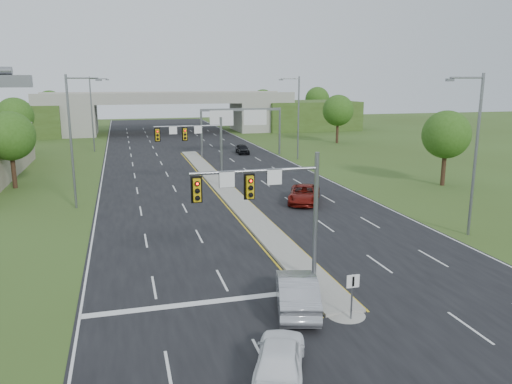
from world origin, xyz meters
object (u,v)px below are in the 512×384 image
Objects in this scene: car_white at (280,357)px; car_far_a at (304,194)px; car_silver at (297,292)px; overpass at (168,115)px; signal_mast_near at (274,199)px; car_far_c at (242,149)px; keep_right_sign at (352,289)px; signal_mast_far at (198,141)px; sign_gantry at (240,119)px.

car_far_a reaches higher than car_white.
car_silver is at bearing -87.45° from car_far_a.
car_silver is at bearing -91.36° from overpass.
car_white is 26.44m from car_far_a.
signal_mast_near is 80.11m from overpass.
car_far_a is (7.94, 16.73, -3.94)m from signal_mast_near.
car_white is 0.84× the size of car_silver.
car_far_c is (9.45, 49.83, -0.17)m from car_silver.
keep_right_sign is (2.26, -4.45, -3.21)m from signal_mast_near.
keep_right_sign is 21.95m from car_far_a.
keep_right_sign reaches higher than car_white.
car_far_a is at bearing 64.61° from signal_mast_near.
car_far_a is at bearing -90.09° from car_far_c.
overpass is at bearing -76.16° from car_silver.
signal_mast_far is at bearing 90.00° from signal_mast_near.
overpass is 14.51× the size of car_far_a.
keep_right_sign reaches higher than car_far_a.
signal_mast_far is 24.51m from car_far_c.
car_far_c is at bearing 66.23° from signal_mast_far.
sign_gantry is at bearing -79.91° from car_white.
car_silver is 20.89m from car_far_a.
overpass is at bearing 100.79° from sign_gantry.
keep_right_sign is at bearing -85.61° from signal_mast_far.
car_far_c is (7.48, 51.57, -0.81)m from keep_right_sign.
keep_right_sign is 84.55m from overpass.
keep_right_sign is (2.26, -29.45, -3.21)m from signal_mast_far.
signal_mast_near is at bearing 116.94° from keep_right_sign.
keep_right_sign is 0.03× the size of overpass.
sign_gantry is 2.10× the size of car_far_a.
signal_mast_far is at bearing -92.35° from overpass.
overpass reaches higher than car_far_c.
car_white is (-2.15, -7.71, -3.96)m from signal_mast_near.
signal_mast_far reaches higher than car_silver.
sign_gantry is 54.04m from car_white.
car_white is at bearing -101.89° from sign_gantry.
car_far_a is (5.68, 21.19, -0.73)m from keep_right_sign.
sign_gantry reaches higher than car_silver.
sign_gantry is at bearing -79.21° from overpass.
signal_mast_near is 1.61× the size of car_white.
overpass is 87.94m from car_white.
signal_mast_near and signal_mast_far have the same top height.
overpass is 15.38× the size of car_silver.
signal_mast_near is 1.27× the size of car_far_a.
overpass is (2.26, 55.07, -1.17)m from signal_mast_far.
signal_mast_near is at bearing -83.59° from car_white.
signal_mast_near is 1.74× the size of car_far_c.
sign_gantry is at bearing 112.00° from car_far_a.
sign_gantry is (8.95, 44.99, 0.51)m from signal_mast_near.
overpass reaches higher than car_silver.
sign_gantry is (8.95, 19.99, 0.51)m from signal_mast_far.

